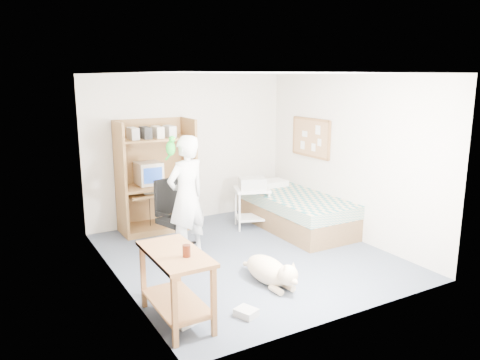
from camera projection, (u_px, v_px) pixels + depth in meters
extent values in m
plane|color=#434D5C|center=(247.00, 255.00, 6.60)|extent=(4.00, 4.00, 0.00)
cube|color=silver|center=(189.00, 149.00, 8.02)|extent=(3.60, 0.02, 2.50)
cube|color=silver|center=(348.00, 157.00, 7.20)|extent=(0.02, 4.00, 2.50)
cube|color=silver|center=(115.00, 183.00, 5.46)|extent=(0.02, 4.00, 2.50)
cube|color=white|center=(248.00, 74.00, 6.06)|extent=(3.60, 4.00, 0.02)
cube|color=brown|center=(121.00, 180.00, 7.23)|extent=(0.04, 0.60, 1.80)
cube|color=brown|center=(190.00, 172.00, 7.79)|extent=(0.04, 0.60, 1.80)
cube|color=brown|center=(150.00, 173.00, 7.75)|extent=(1.20, 0.02, 1.80)
cube|color=brown|center=(157.00, 186.00, 7.54)|extent=(1.12, 0.60, 0.04)
cube|color=brown|center=(159.00, 193.00, 7.50)|extent=(1.00, 0.50, 0.03)
cube|color=brown|center=(155.00, 139.00, 7.38)|extent=(1.12, 0.55, 0.03)
cube|color=brown|center=(158.00, 226.00, 7.69)|extent=(1.12, 0.60, 0.10)
cube|color=brown|center=(297.00, 218.00, 7.70)|extent=(1.00, 2.00, 0.36)
cube|color=#2B7075|center=(297.00, 202.00, 7.64)|extent=(1.02, 2.02, 0.20)
cube|color=white|center=(271.00, 184.00, 8.28)|extent=(0.55, 0.35, 0.12)
cube|color=brown|center=(175.00, 254.00, 4.67)|extent=(0.50, 1.00, 0.04)
cube|color=brown|center=(175.00, 313.00, 4.28)|extent=(0.05, 0.05, 0.70)
cube|color=brown|center=(214.00, 302.00, 4.47)|extent=(0.05, 0.05, 0.70)
cube|color=brown|center=(143.00, 277.00, 5.04)|extent=(0.05, 0.05, 0.70)
cube|color=brown|center=(178.00, 269.00, 5.23)|extent=(0.05, 0.05, 0.70)
cube|color=brown|center=(177.00, 302.00, 4.79)|extent=(0.46, 0.92, 0.03)
cube|color=#A27548|center=(311.00, 138.00, 7.90)|extent=(0.03, 0.90, 0.60)
cube|color=brown|center=(311.00, 119.00, 7.84)|extent=(0.04, 0.94, 0.04)
cube|color=brown|center=(310.00, 156.00, 7.97)|extent=(0.04, 0.94, 0.04)
cylinder|color=black|center=(178.00, 248.00, 6.76)|extent=(0.58, 0.58, 0.06)
cylinder|color=black|center=(177.00, 236.00, 6.72)|extent=(0.06, 0.06, 0.38)
cube|color=black|center=(177.00, 221.00, 6.67)|extent=(0.55, 0.55, 0.08)
cube|color=black|center=(167.00, 196.00, 6.75)|extent=(0.40, 0.18, 0.53)
cube|color=black|center=(163.00, 214.00, 6.47)|extent=(0.12, 0.29, 0.04)
cube|color=black|center=(190.00, 208.00, 6.81)|extent=(0.12, 0.29, 0.04)
imported|color=white|center=(186.00, 197.00, 6.39)|extent=(0.71, 0.57, 1.70)
ellipsoid|color=#159426|center=(171.00, 148.00, 6.17)|extent=(0.12, 0.12, 0.20)
sphere|color=#159426|center=(172.00, 139.00, 6.11)|extent=(0.09, 0.09, 0.09)
cone|color=orange|center=(174.00, 139.00, 6.08)|extent=(0.04, 0.05, 0.03)
cylinder|color=#159426|center=(169.00, 156.00, 6.22)|extent=(0.07, 0.14, 0.12)
ellipsoid|color=beige|center=(267.00, 270.00, 5.69)|extent=(0.39, 0.73, 0.32)
sphere|color=beige|center=(288.00, 275.00, 5.35)|extent=(0.24, 0.24, 0.24)
cone|color=beige|center=(285.00, 268.00, 5.28)|extent=(0.07, 0.07, 0.09)
cone|color=beige|center=(293.00, 266.00, 5.35)|extent=(0.07, 0.07, 0.09)
ellipsoid|color=beige|center=(293.00, 281.00, 5.28)|extent=(0.09, 0.13, 0.08)
cylinder|color=beige|center=(249.00, 264.00, 6.01)|extent=(0.08, 0.23, 0.11)
cube|color=white|center=(252.00, 190.00, 7.68)|extent=(0.67, 0.61, 0.04)
cube|color=white|center=(252.00, 217.00, 7.78)|extent=(0.62, 0.55, 0.03)
cylinder|color=white|center=(245.00, 213.00, 7.47)|extent=(0.03, 0.03, 0.64)
cylinder|color=white|center=(271.00, 209.00, 7.71)|extent=(0.03, 0.03, 0.64)
cylinder|color=white|center=(234.00, 208.00, 7.79)|extent=(0.03, 0.03, 0.64)
cylinder|color=white|center=(259.00, 204.00, 8.03)|extent=(0.03, 0.03, 0.64)
cube|color=#ACACA7|center=(252.00, 183.00, 7.66)|extent=(0.50, 0.44, 0.18)
cube|color=beige|center=(149.00, 173.00, 7.49)|extent=(0.38, 0.40, 0.36)
cube|color=navy|center=(153.00, 175.00, 7.32)|extent=(0.30, 0.02, 0.24)
cube|color=beige|center=(158.00, 192.00, 7.44)|extent=(0.47, 0.23, 0.03)
cylinder|color=yellow|center=(180.00, 179.00, 7.67)|extent=(0.08, 0.08, 0.12)
cylinder|color=#40170A|center=(187.00, 251.00, 4.53)|extent=(0.08, 0.08, 0.12)
cube|color=white|center=(186.00, 319.00, 4.76)|extent=(0.30, 0.27, 0.10)
cube|color=#B9B9B4|center=(246.00, 312.00, 4.91)|extent=(0.25, 0.27, 0.08)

